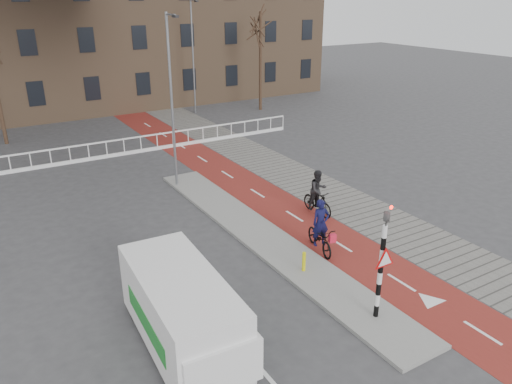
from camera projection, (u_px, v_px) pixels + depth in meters
ground at (345, 281)px, 16.25m from camera, size 120.00×120.00×0.00m
bike_lane at (237, 180)px, 24.90m from camera, size 2.50×60.00×0.01m
sidewalk at (283, 171)px, 26.25m from camera, size 3.00×60.00×0.01m
curb_island at (263, 237)px, 19.06m from camera, size 1.80×16.00×0.12m
traffic_signal at (382, 259)px, 13.61m from camera, size 0.80×0.80×3.68m
bollard at (304, 261)px, 16.53m from camera, size 0.12×0.12×0.68m
cyclist_near at (320, 234)px, 17.92m from camera, size 1.09×2.01×1.98m
cyclist_far at (318, 196)px, 20.86m from camera, size 0.84×1.82×1.94m
van at (181, 309)px, 12.99m from camera, size 2.15×4.89×2.06m
railing at (70, 158)px, 27.23m from camera, size 28.00×0.10×0.99m
townhouse_row at (40, 5)px, 37.29m from camera, size 46.00×10.00×15.90m
tree_right at (261, 62)px, 38.44m from camera, size 0.24×0.24×7.41m
streetlight_near at (172, 105)px, 22.65m from camera, size 0.12×0.12×7.98m
streetlight_right at (193, 58)px, 37.21m from camera, size 0.12×0.12×8.29m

